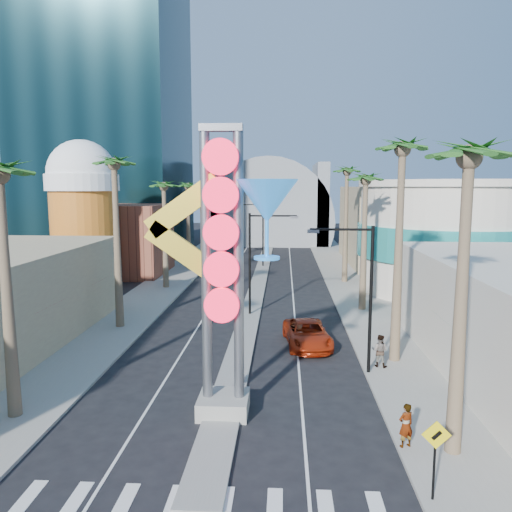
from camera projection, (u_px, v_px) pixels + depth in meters
The scene contains 26 objects.
ground at pixel (214, 448), 19.23m from camera, with size 240.00×240.00×0.00m, color black.
sidewalk_west at pixel (172, 278), 54.36m from camera, with size 5.00×100.00×0.15m, color gray.
sidewalk_east at pixel (348, 280), 53.30m from camera, with size 5.00×100.00×0.15m, color gray.
median at pixel (261, 274), 56.80m from camera, with size 1.60×84.00×0.15m, color gray.
hotel_tower at pixel (106, 77), 68.44m from camera, with size 20.00×20.00×50.00m, color black.
brick_filler_west at pixel (121, 239), 57.15m from camera, with size 10.00×10.00×8.00m, color brown.
filler_east at pixel (386, 225), 65.12m from camera, with size 10.00×20.00×10.00m, color tan.
beer_mug at pixel (84, 209), 48.77m from camera, with size 7.00×7.00×14.50m.
turquoise_building at pixel (446, 237), 47.17m from camera, with size 16.60×16.60×10.60m.
canopy at pixel (270, 219), 89.84m from camera, with size 22.00×16.00×22.00m.
neon_sign at pixel (241, 251), 21.11m from camera, with size 6.53×2.60×12.55m.
ped_sign at pixel (435, 448), 15.56m from camera, with size 0.92×0.12×2.66m.
streetlight_0 at pixel (257, 254), 38.31m from camera, with size 3.79×0.25×8.00m.
streetlight_1 at pixel (259, 228), 62.10m from camera, with size 3.79×0.25×8.00m.
streetlight_2 at pixel (362, 286), 26.10m from camera, with size 3.45×0.25×8.00m.
palm_0 at pixel (0, 188), 20.35m from camera, with size 2.40×2.40×11.70m.
palm_1 at pixel (114, 174), 34.07m from camera, with size 2.40×2.40×12.70m.
palm_2 at pixel (164, 192), 48.10m from camera, with size 2.40×2.40×11.20m.
palm_3 at pixel (188, 191), 59.96m from camera, with size 2.40×2.40×11.20m.
palm_4 at pixel (468, 175), 17.30m from camera, with size 2.40×2.40×12.20m.
palm_5 at pixel (402, 163), 27.07m from camera, with size 2.40×2.40×13.20m.
palm_6 at pixel (366, 188), 39.12m from camera, with size 2.40×2.40×11.70m.
palm_7 at pixel (347, 179), 50.86m from camera, with size 2.40×2.40×12.70m.
red_pickup at pixel (307, 334), 31.43m from camera, with size 2.61×5.65×1.57m, color #B22B0D.
pedestrian_a at pixel (406, 425), 18.91m from camera, with size 0.63×0.41×1.73m, color gray.
pedestrian_b at pixel (380, 351), 27.42m from camera, with size 0.88×0.68×1.80m, color gray.
Camera 1 is at (2.62, -17.91, 9.99)m, focal length 35.00 mm.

